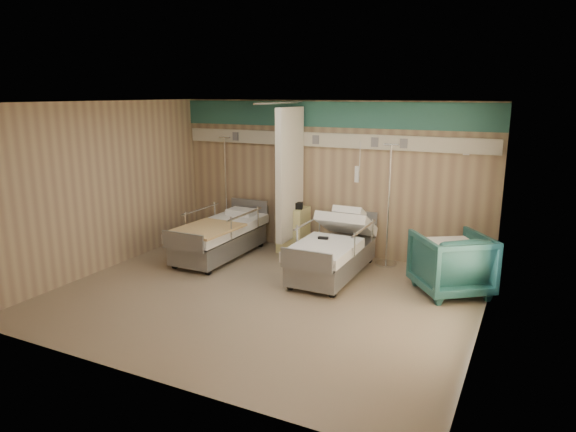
{
  "coord_description": "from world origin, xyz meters",
  "views": [
    {
      "loc": [
        3.47,
        -6.19,
        2.92
      ],
      "look_at": [
        0.13,
        0.6,
        1.1
      ],
      "focal_mm": 32.0,
      "sensor_mm": 36.0,
      "label": 1
    }
  ],
  "objects": [
    {
      "name": "bed_left",
      "position": [
        -1.6,
        1.3,
        0.32
      ],
      "size": [
        1.0,
        2.16,
        0.63
      ],
      "primitive_type": null,
      "color": "white",
      "rests_on": "ground"
    },
    {
      "name": "bedside_cabinet",
      "position": [
        -0.55,
        2.2,
        0.42
      ],
      "size": [
        0.5,
        0.48,
        0.85
      ],
      "primitive_type": "cube",
      "color": "#E9E391",
      "rests_on": "ground"
    },
    {
      "name": "room_walls",
      "position": [
        -0.03,
        0.25,
        1.86
      ],
      "size": [
        6.04,
        5.04,
        2.82
      ],
      "color": "tan",
      "rests_on": "ground"
    },
    {
      "name": "bed_right",
      "position": [
        0.6,
        1.3,
        0.32
      ],
      "size": [
        1.0,
        2.16,
        0.63
      ],
      "primitive_type": null,
      "color": "white",
      "rests_on": "ground"
    },
    {
      "name": "call_remote",
      "position": [
        0.47,
        1.19,
        0.65
      ],
      "size": [
        0.18,
        0.1,
        0.04
      ],
      "primitive_type": "cube",
      "rotation": [
        0.0,
        0.0,
        0.19
      ],
      "color": "black",
      "rests_on": "bed_right"
    },
    {
      "name": "white_cup",
      "position": [
        -0.71,
        2.16,
        0.91
      ],
      "size": [
        0.1,
        0.1,
        0.12
      ],
      "primitive_type": "cylinder",
      "rotation": [
        0.0,
        0.0,
        0.31
      ],
      "color": "white",
      "rests_on": "bedside_cabinet"
    },
    {
      "name": "tan_blanket",
      "position": [
        -1.55,
        0.84,
        0.65
      ],
      "size": [
        0.97,
        1.2,
        0.04
      ],
      "primitive_type": "cube",
      "rotation": [
        0.0,
        0.0,
        -0.05
      ],
      "color": "tan",
      "rests_on": "bed_left"
    },
    {
      "name": "visitor_armchair",
      "position": [
        2.45,
        1.37,
        0.46
      ],
      "size": [
        1.4,
        1.4,
        0.92
      ],
      "primitive_type": "imported",
      "rotation": [
        0.0,
        0.0,
        3.78
      ],
      "color": "#21534F",
      "rests_on": "ground"
    },
    {
      "name": "iv_stand_right",
      "position": [
        1.24,
        2.22,
        0.43
      ],
      "size": [
        0.38,
        0.38,
        2.1
      ],
      "rotation": [
        0.0,
        0.0,
        -0.22
      ],
      "color": "silver",
      "rests_on": "ground"
    },
    {
      "name": "toiletry_bag",
      "position": [
        -0.45,
        2.13,
        0.91
      ],
      "size": [
        0.25,
        0.2,
        0.12
      ],
      "primitive_type": "cube",
      "rotation": [
        0.0,
        0.0,
        0.29
      ],
      "color": "black",
      "rests_on": "bedside_cabinet"
    },
    {
      "name": "waffle_blanket",
      "position": [
        2.45,
        1.35,
        0.96
      ],
      "size": [
        0.78,
        0.76,
        0.07
      ],
      "primitive_type": "cube",
      "rotation": [
        0.0,
        0.0,
        3.71
      ],
      "color": "silver",
      "rests_on": "visitor_armchair"
    },
    {
      "name": "iv_stand_left",
      "position": [
        -2.08,
        2.28,
        0.43
      ],
      "size": [
        0.38,
        0.38,
        2.1
      ],
      "rotation": [
        0.0,
        0.0,
        -0.11
      ],
      "color": "silver",
      "rests_on": "ground"
    },
    {
      "name": "ground",
      "position": [
        0.0,
        0.0,
        0.0
      ],
      "size": [
        6.0,
        5.0,
        0.0
      ],
      "primitive_type": "cube",
      "color": "#856E5B",
      "rests_on": "ground"
    }
  ]
}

